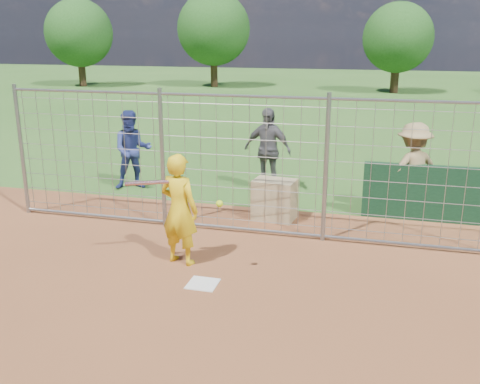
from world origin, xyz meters
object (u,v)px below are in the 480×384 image
(batter, at_px, (179,210))
(bystander_a, at_px, (132,150))
(equipment_bin, at_px, (274,200))
(bystander_c, at_px, (412,170))
(bystander_b, at_px, (267,150))

(batter, xyz_separation_m, bystander_a, (-2.61, 3.76, 0.03))
(batter, xyz_separation_m, equipment_bin, (1.03, 2.44, -0.49))
(bystander_a, relative_size, bystander_c, 0.98)
(bystander_a, xyz_separation_m, equipment_bin, (3.64, -1.32, -0.52))
(bystander_b, relative_size, equipment_bin, 2.43)
(bystander_c, relative_size, equipment_bin, 2.35)
(bystander_a, xyz_separation_m, bystander_b, (3.08, 0.59, 0.05))
(equipment_bin, bearing_deg, bystander_a, 166.78)
(bystander_a, height_order, bystander_b, bystander_b)
(bystander_a, bearing_deg, bystander_c, -31.05)
(bystander_a, distance_m, bystander_b, 3.14)
(equipment_bin, bearing_deg, bystander_c, 26.40)
(bystander_a, xyz_separation_m, bystander_c, (6.22, -0.40, 0.02))
(batter, bearing_deg, bystander_b, -82.82)
(batter, xyz_separation_m, bystander_c, (3.62, 3.36, 0.05))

